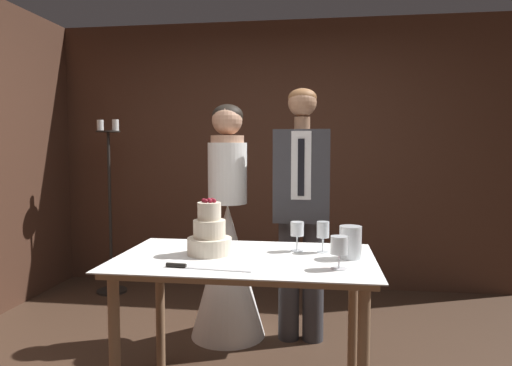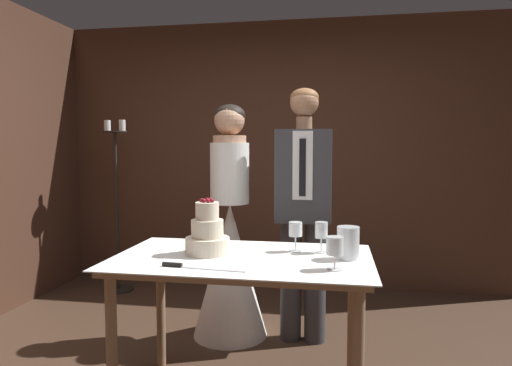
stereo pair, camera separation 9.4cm
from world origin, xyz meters
The scene contains 11 objects.
wall_back centered at (0.00, 2.20, 1.30)m, with size 4.56×0.12×2.60m, color #472B1E.
cake_table centered at (0.05, 0.04, 0.70)m, with size 1.36×0.82×0.80m.
tiered_cake centered at (-0.15, 0.07, 0.90)m, with size 0.24×0.24×0.31m.
cake_knife centered at (-0.17, -0.23, 0.80)m, with size 0.43×0.06×0.02m.
wine_glass_near centered at (0.46, 0.20, 0.91)m, with size 0.07×0.07×0.17m.
wine_glass_middle centered at (0.32, 0.21, 0.92)m, with size 0.08×0.08×0.17m.
wine_glass_far centered at (0.53, -0.15, 0.90)m, with size 0.08×0.08×0.16m.
hurricane_candle centered at (0.60, 0.08, 0.88)m, with size 0.12×0.12×0.17m.
bride centered at (-0.21, 0.88, 0.63)m, with size 0.54×0.54×1.68m.
groom centered at (0.32, 0.88, 0.98)m, with size 0.39×0.25×1.79m.
candle_stand centered at (-1.52, 1.72, 0.73)m, with size 0.28×0.28×1.64m.
Camera 2 is at (0.53, -2.30, 1.37)m, focal length 32.00 mm.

